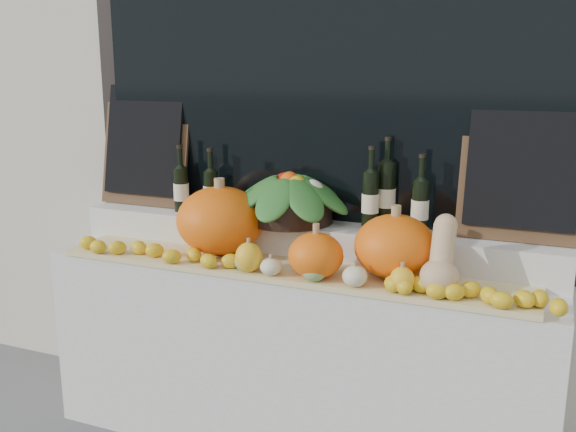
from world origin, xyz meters
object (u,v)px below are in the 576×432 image
(pumpkin_right, at_px, (395,246))
(wine_bottle_tall, at_px, (386,194))
(produce_bowl, at_px, (290,197))
(butternut_squash, at_px, (441,261))
(pumpkin_left, at_px, (220,220))

(pumpkin_right, height_order, wine_bottle_tall, wine_bottle_tall)
(produce_bowl, height_order, wine_bottle_tall, wine_bottle_tall)
(butternut_squash, relative_size, wine_bottle_tall, 0.72)
(pumpkin_right, bearing_deg, wine_bottle_tall, 111.82)
(pumpkin_right, relative_size, produce_bowl, 0.54)
(pumpkin_left, height_order, produce_bowl, produce_bowl)
(pumpkin_left, xyz_separation_m, produce_bowl, (0.27, 0.17, 0.10))
(butternut_squash, height_order, produce_bowl, produce_bowl)
(pumpkin_right, bearing_deg, butternut_squash, -26.91)
(pumpkin_left, bearing_deg, pumpkin_right, -2.11)
(pumpkin_right, relative_size, wine_bottle_tall, 0.82)
(wine_bottle_tall, bearing_deg, pumpkin_right, -68.18)
(wine_bottle_tall, bearing_deg, butternut_squash, -50.26)
(pumpkin_right, height_order, butternut_squash, butternut_squash)
(pumpkin_left, distance_m, produce_bowl, 0.34)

